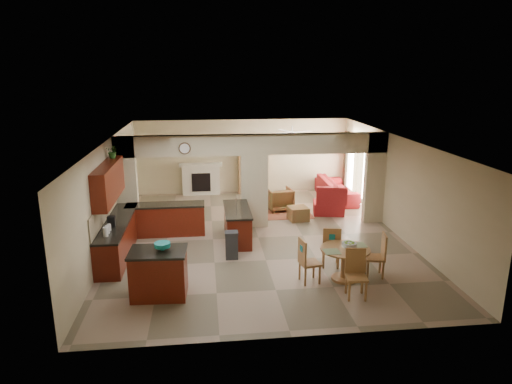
{
  "coord_description": "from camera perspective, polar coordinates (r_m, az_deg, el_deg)",
  "views": [
    {
      "loc": [
        -1.45,
        -12.05,
        4.62
      ],
      "look_at": [
        -0.03,
        0.3,
        1.26
      ],
      "focal_mm": 32.0,
      "sensor_mm": 36.0,
      "label": 1
    }
  ],
  "objects": [
    {
      "name": "rug",
      "position": [
        15.12,
        3.86,
        -2.68
      ],
      "size": [
        1.6,
        1.3,
        0.01
      ],
      "primitive_type": "cube",
      "color": "brown",
      "rests_on": "floor"
    },
    {
      "name": "teal_bowl",
      "position": [
        9.64,
        -11.62,
        -6.66
      ],
      "size": [
        0.33,
        0.33,
        0.16
      ],
      "primitive_type": "cylinder",
      "color": "#138285",
      "rests_on": "kitchen_island"
    },
    {
      "name": "partition_header",
      "position": [
        13.3,
        -0.22,
        5.96
      ],
      "size": [
        8.0,
        0.25,
        0.6
      ],
      "primitive_type": "cube",
      "color": "#C6B691",
      "rests_on": "partition_center_pier"
    },
    {
      "name": "sofa",
      "position": [
        16.9,
        9.99,
        0.37
      ],
      "size": [
        2.63,
        1.08,
        0.76
      ],
      "primitive_type": "imported",
      "rotation": [
        0.0,
        0.0,
        1.55
      ],
      "color": "maroon",
      "rests_on": "floor"
    },
    {
      "name": "glazed_door",
      "position": [
        16.53,
        12.76,
        2.28
      ],
      "size": [
        0.02,
        0.7,
        2.1
      ],
      "primitive_type": "cube",
      "color": "white",
      "rests_on": "wall_right"
    },
    {
      "name": "partition_right_pier",
      "position": [
        14.39,
        14.6,
        1.71
      ],
      "size": [
        0.6,
        0.25,
        2.8
      ],
      "primitive_type": "cube",
      "color": "#C6B691",
      "rests_on": "floor"
    },
    {
      "name": "floor",
      "position": [
        12.99,
        0.29,
        -5.71
      ],
      "size": [
        10.0,
        10.0,
        0.0
      ],
      "primitive_type": "plane",
      "color": "gray",
      "rests_on": "ground"
    },
    {
      "name": "drape_b_right",
      "position": [
        17.83,
        11.16,
        3.79
      ],
      "size": [
        0.1,
        0.28,
        2.3
      ],
      "primitive_type": "cube",
      "color": "#391717",
      "rests_on": "wall_right"
    },
    {
      "name": "chair_south",
      "position": [
        9.85,
        12.37,
        -9.63
      ],
      "size": [
        0.47,
        0.47,
        1.02
      ],
      "rotation": [
        0.0,
        0.0,
        -0.12
      ],
      "color": "brown",
      "rests_on": "floor"
    },
    {
      "name": "window_a",
      "position": [
        15.72,
        13.8,
        2.12
      ],
      "size": [
        0.02,
        0.9,
        1.9
      ],
      "primitive_type": "cube",
      "color": "white",
      "rests_on": "wall_right"
    },
    {
      "name": "drape_a_left",
      "position": [
        15.16,
        14.43,
        1.61
      ],
      "size": [
        0.1,
        0.28,
        2.3
      ],
      "primitive_type": "cube",
      "color": "#391717",
      "rests_on": "wall_right"
    },
    {
      "name": "chair_west",
      "position": [
        10.25,
        6.32,
        -8.35
      ],
      "size": [
        0.48,
        0.48,
        1.02
      ],
      "rotation": [
        0.0,
        0.0,
        1.74
      ],
      "color": "brown",
      "rests_on": "floor"
    },
    {
      "name": "wall_back",
      "position": [
        17.41,
        -1.68,
        4.47
      ],
      "size": [
        8.0,
        0.0,
        8.0
      ],
      "primitive_type": "plane",
      "rotation": [
        1.57,
        0.0,
        0.0
      ],
      "color": "#C6B691",
      "rests_on": "floor"
    },
    {
      "name": "kitchen_island",
      "position": [
        9.85,
        -12.03,
        -9.89
      ],
      "size": [
        1.21,
        0.89,
        1.01
      ],
      "rotation": [
        0.0,
        0.0,
        -0.05
      ],
      "color": "#401707",
      "rests_on": "floor"
    },
    {
      "name": "window_b",
      "position": [
        17.28,
        11.88,
        3.39
      ],
      "size": [
        0.02,
        0.9,
        1.9
      ],
      "primitive_type": "cube",
      "color": "white",
      "rests_on": "wall_right"
    },
    {
      "name": "ottoman",
      "position": [
        14.46,
        5.28,
        -2.69
      ],
      "size": [
        0.65,
        0.65,
        0.42
      ],
      "primitive_type": "cube",
      "rotation": [
        0.0,
        0.0,
        0.13
      ],
      "color": "maroon",
      "rests_on": "floor"
    },
    {
      "name": "ceiling",
      "position": [
        12.27,
        0.3,
        6.6
      ],
      "size": [
        10.0,
        10.0,
        0.0
      ],
      "primitive_type": "plane",
      "rotation": [
        3.14,
        0.0,
        0.0
      ],
      "color": "white",
      "rests_on": "wall_back"
    },
    {
      "name": "fireplace",
      "position": [
        17.35,
        -6.88,
        1.68
      ],
      "size": [
        1.6,
        0.35,
        1.2
      ],
      "color": "beige",
      "rests_on": "floor"
    },
    {
      "name": "trash_can",
      "position": [
        11.53,
        -3.07,
        -6.77
      ],
      "size": [
        0.31,
        0.26,
        0.65
      ],
      "primitive_type": "cube",
      "rotation": [
        0.0,
        0.0,
        -0.01
      ],
      "color": "#29292B",
      "rests_on": "floor"
    },
    {
      "name": "upper_cabinets",
      "position": [
        11.81,
        -17.95,
        1.16
      ],
      "size": [
        0.35,
        2.4,
        0.9
      ],
      "primitive_type": "cube",
      "color": "#401707",
      "rests_on": "wall_left"
    },
    {
      "name": "wall_front",
      "position": [
        7.89,
        4.69,
        -9.03
      ],
      "size": [
        8.0,
        0.0,
        8.0
      ],
      "primitive_type": "plane",
      "rotation": [
        -1.57,
        0.0,
        0.0
      ],
      "color": "#C6B691",
      "rests_on": "floor"
    },
    {
      "name": "wall_right",
      "position": [
        13.61,
        17.26,
        0.75
      ],
      "size": [
        0.0,
        10.0,
        10.0
      ],
      "primitive_type": "plane",
      "rotation": [
        1.57,
        0.0,
        -1.57
      ],
      "color": "#C6B691",
      "rests_on": "floor"
    },
    {
      "name": "armchair",
      "position": [
        15.39,
        2.96,
        -0.88
      ],
      "size": [
        0.93,
        0.95,
        0.76
      ],
      "primitive_type": "imported",
      "rotation": [
        0.0,
        0.0,
        3.29
      ],
      "color": "maroon",
      "rests_on": "floor"
    },
    {
      "name": "shelving_unit",
      "position": [
        17.37,
        -0.46,
        2.77
      ],
      "size": [
        1.0,
        0.32,
        1.8
      ],
      "primitive_type": "cube",
      "color": "brown",
      "rests_on": "floor"
    },
    {
      "name": "fruit_bowl",
      "position": [
        10.37,
        11.57,
        -6.55
      ],
      "size": [
        0.33,
        0.33,
        0.17
      ],
      "primitive_type": "cylinder",
      "color": "#71B627",
      "rests_on": "dining_table"
    },
    {
      "name": "plant",
      "position": [
        12.47,
        -17.48,
        4.86
      ],
      "size": [
        0.38,
        0.35,
        0.35
      ],
      "primitive_type": "imported",
      "rotation": [
        0.0,
        0.0,
        -0.26
      ],
      "color": "#214F15",
      "rests_on": "upper_cabinets"
    },
    {
      "name": "drape_b_left",
      "position": [
        16.71,
        12.38,
        2.97
      ],
      "size": [
        0.1,
        0.28,
        2.3
      ],
      "primitive_type": "cube",
      "color": "#391717",
      "rests_on": "wall_right"
    },
    {
      "name": "peninsula",
      "position": [
        12.67,
        -2.35,
        -4.06
      ],
      "size": [
        0.7,
        1.85,
        0.91
      ],
      "color": "#401707",
      "rests_on": "floor"
    },
    {
      "name": "dining_table",
      "position": [
        10.52,
        11.04,
        -8.2
      ],
      "size": [
        1.11,
        1.11,
        0.76
      ],
      "color": "brown",
      "rests_on": "floor"
    },
    {
      "name": "chair_east",
      "position": [
        10.84,
        15.09,
        -7.45
      ],
      "size": [
        0.49,
        0.49,
        1.02
      ],
      "rotation": [
        0.0,
        0.0,
        4.53
      ],
      "color": "brown",
      "rests_on": "floor"
    },
    {
      "name": "chaise",
      "position": [
        15.23,
        9.05,
        -1.95
      ],
      "size": [
        1.11,
        0.97,
        0.39
      ],
      "primitive_type": "cube",
      "rotation": [
        0.0,
        0.0,
        -0.18
      ],
      "color": "maroon",
      "rests_on": "floor"
    },
    {
      "name": "wall_clock",
      "position": [
        13.09,
        -8.91,
        5.41
      ],
      "size": [
        0.34,
        0.03,
        0.34
      ],
      "primitive_type": "cylinder",
      "rotation": [
        1.57,
        0.0,
        0.0
      ],
      "color": "#482F18",
      "rests_on": "partition_header"
    },
    {
      "name": "partition_left_pier",
      "position": [
        13.63,
        -15.87,
        0.88
      ],
      "size": [
        0.6,
        0.25,
        2.8
      ],
      "primitive_type": "cube",
      "color": "#C6B691",
      "rests_on": "floor"
    },
    {
      "name": "partition_center_pier",
      "position": [
        13.59,
        -0.21,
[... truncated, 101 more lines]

